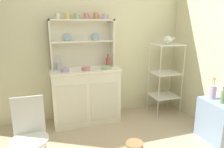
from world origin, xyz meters
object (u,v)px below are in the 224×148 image
cup_cream_0 (58,16)px  flower_vase (213,91)px  hutch_shelf_unit (82,40)px  hutch_cabinet (86,95)px  oil_bottle (223,96)px  utensil_jar (58,66)px  wire_chair (29,131)px  side_shelf_blue (216,121)px  bowl_mixing_large (65,70)px  jam_bottle (108,62)px  porcelain_teapot (168,40)px  bakers_rack (165,71)px

cup_cream_0 → flower_vase: 2.39m
hutch_shelf_unit → hutch_cabinet: bearing=-90.0°
hutch_cabinet → oil_bottle: (1.55, -1.12, 0.20)m
hutch_cabinet → utensil_jar: bearing=168.7°
hutch_shelf_unit → wire_chair: size_ratio=1.15×
hutch_cabinet → oil_bottle: hutch_cabinet is taller
cup_cream_0 → side_shelf_blue: bearing=-32.2°
hutch_shelf_unit → oil_bottle: hutch_shelf_unit is taller
hutch_shelf_unit → bowl_mixing_large: bearing=-142.0°
side_shelf_blue → utensil_jar: size_ratio=2.20×
jam_bottle → flower_vase: (1.16, -1.04, -0.28)m
oil_bottle → jam_bottle: bearing=133.9°
utensil_jar → hutch_cabinet: bearing=-11.3°
wire_chair → porcelain_teapot: (2.11, 0.93, 0.75)m
porcelain_teapot → oil_bottle: (0.20, -1.03, -0.63)m
side_shelf_blue → oil_bottle: bearing=-90.0°
utensil_jar → oil_bottle: (1.93, -1.20, -0.28)m
side_shelf_blue → flower_vase: 0.39m
porcelain_teapot → oil_bottle: 1.22m
utensil_jar → oil_bottle: bearing=-31.8°
bakers_rack → flower_vase: size_ratio=3.95×
side_shelf_blue → wire_chair: 2.32m
bakers_rack → wire_chair: bakers_rack is taller
cup_cream_0 → porcelain_teapot: bearing=-7.2°
hutch_shelf_unit → utensil_jar: size_ratio=3.86×
cup_cream_0 → flower_vase: (1.89, -1.07, -0.98)m
hutch_shelf_unit → porcelain_teapot: size_ratio=4.33×
cup_cream_0 → bowl_mixing_large: bearing=-77.4°
wire_chair → oil_bottle: wire_chair is taller
side_shelf_blue → oil_bottle: (-0.00, -0.05, 0.37)m
bakers_rack → utensil_jar: size_ratio=4.77×
hutch_cabinet → cup_cream_0: size_ratio=13.25×
hutch_cabinet → side_shelf_blue: hutch_cabinet is taller
utensil_jar → flower_vase: (1.93, -1.03, -0.27)m
cup_cream_0 → utensil_jar: bearing=-129.6°
hutch_shelf_unit → flower_vase: bearing=-35.8°
bakers_rack → oil_bottle: 1.05m
cup_cream_0 → jam_bottle: size_ratio=0.40×
oil_bottle → bakers_rack: bearing=100.8°
bowl_mixing_large → flower_vase: 2.06m
bakers_rack → porcelain_teapot: size_ratio=5.34×
side_shelf_blue → jam_bottle: bearing=135.1°
bowl_mixing_large → bakers_rack: bearing=-0.7°
hutch_cabinet → wire_chair: hutch_cabinet is taller
bakers_rack → porcelain_teapot: (-0.00, 0.00, 0.52)m
porcelain_teapot → flower_vase: 1.08m
utensil_jar → wire_chair: bearing=-108.6°
hutch_shelf_unit → porcelain_teapot: bearing=-10.8°
porcelain_teapot → oil_bottle: size_ratio=1.07×
flower_vase → bakers_rack: bearing=102.8°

